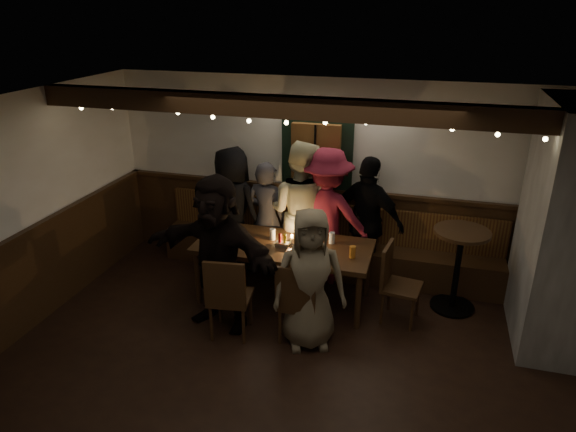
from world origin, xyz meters
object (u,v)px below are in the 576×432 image
(chair_end, at_px, (395,279))
(high_top, at_px, (458,260))
(person_d, at_px, (327,217))
(person_a, at_px, (233,208))
(chair_near_left, at_px, (228,294))
(dining_table, at_px, (283,249))
(person_c, at_px, (300,211))
(person_g, at_px, (310,279))
(person_e, at_px, (368,221))
(person_b, at_px, (267,218))
(chair_near_right, at_px, (298,299))
(person_f, at_px, (218,253))

(chair_end, relative_size, high_top, 0.91)
(person_d, bearing_deg, person_a, 0.76)
(chair_near_left, bearing_deg, dining_table, 69.61)
(person_c, bearing_deg, person_g, 116.00)
(person_e, bearing_deg, person_b, 27.15)
(person_e, bearing_deg, high_top, -177.54)
(chair_end, distance_m, person_g, 1.13)
(chair_near_right, bearing_deg, high_top, 35.59)
(dining_table, xyz_separation_m, person_e, (0.91, 0.78, 0.16))
(person_a, xyz_separation_m, person_b, (0.50, -0.05, -0.07))
(person_b, height_order, person_e, person_e)
(high_top, bearing_deg, person_d, 170.52)
(chair_near_right, bearing_deg, dining_table, 116.11)
(person_b, height_order, person_d, person_d)
(person_a, xyz_separation_m, person_e, (1.83, 0.08, -0.00))
(high_top, relative_size, person_e, 0.60)
(person_a, height_order, person_g, person_a)
(person_a, relative_size, person_d, 0.95)
(chair_near_right, bearing_deg, person_a, 131.16)
(person_f, bearing_deg, chair_end, 31.16)
(person_b, relative_size, person_g, 1.00)
(chair_end, bearing_deg, person_b, 158.08)
(person_c, bearing_deg, chair_near_right, 111.38)
(dining_table, bearing_deg, person_b, 122.82)
(person_a, xyz_separation_m, person_d, (1.32, -0.05, 0.05))
(person_f, bearing_deg, chair_near_left, -37.91)
(dining_table, xyz_separation_m, person_g, (0.52, -0.78, 0.09))
(chair_near_left, xyz_separation_m, chair_near_right, (0.74, 0.13, -0.02))
(person_c, relative_size, person_g, 1.19)
(chair_near_left, xyz_separation_m, person_f, (-0.21, 0.25, 0.34))
(high_top, bearing_deg, person_g, -142.83)
(person_a, xyz_separation_m, person_f, (0.37, -1.38, 0.04))
(high_top, relative_size, person_c, 0.55)
(chair_end, distance_m, person_b, 1.93)
(dining_table, relative_size, person_f, 1.18)
(chair_near_left, distance_m, person_f, 0.48)
(person_d, distance_m, person_f, 1.64)
(person_b, relative_size, person_d, 0.87)
(dining_table, relative_size, chair_near_right, 2.22)
(chair_near_left, bearing_deg, person_f, 129.08)
(chair_near_left, bearing_deg, person_e, 53.72)
(chair_end, distance_m, person_a, 2.42)
(high_top, bearing_deg, person_a, 173.72)
(person_a, height_order, person_b, person_a)
(dining_table, distance_m, high_top, 2.08)
(person_c, bearing_deg, person_b, 8.76)
(chair_near_left, xyz_separation_m, person_a, (-0.57, 1.64, 0.30))
(chair_near_right, distance_m, person_a, 2.03)
(chair_near_left, bearing_deg, person_g, 10.01)
(chair_near_right, distance_m, high_top, 2.03)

